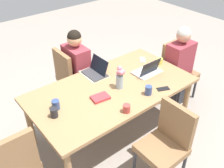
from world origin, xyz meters
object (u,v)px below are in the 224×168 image
at_px(coffee_mug_near_right, 54,113).
at_px(person_head_left_left_mid, 178,69).
at_px(chair_far_left_far, 167,140).
at_px(book_red_cover, 100,97).
at_px(flower_vase, 120,77).
at_px(chair_head_left_left_mid, 176,68).
at_px(dining_table, 112,92).
at_px(laptop_near_left_near, 96,71).
at_px(person_near_left_near, 77,73).
at_px(chair_head_right_right_near, 14,162).
at_px(chair_near_left_near, 71,75).
at_px(coffee_mug_near_left, 127,108).
at_px(coffee_mug_centre_left, 148,90).
at_px(phone_silver, 143,60).
at_px(phone_black, 163,89).
at_px(coffee_mug_far_left, 159,61).
at_px(coffee_mug_centre_right, 56,105).
at_px(laptop_head_left_left_mid, 147,71).

bearing_deg(coffee_mug_near_right, person_head_left_left_mid, -179.78).
distance_m(chair_far_left_far, book_red_cover, 0.86).
xyz_separation_m(person_head_left_left_mid, flower_vase, (1.17, 0.03, 0.35)).
bearing_deg(book_red_cover, chair_head_left_left_mid, -166.93).
bearing_deg(dining_table, chair_far_left_far, 93.27).
bearing_deg(dining_table, laptop_near_left_near, -94.54).
bearing_deg(chair_head_left_left_mid, person_near_left_near, -30.75).
distance_m(chair_far_left_far, chair_head_right_right_near, 1.55).
distance_m(chair_near_left_near, coffee_mug_near_left, 1.35).
bearing_deg(chair_far_left_far, coffee_mug_near_right, -44.50).
bearing_deg(coffee_mug_near_left, coffee_mug_centre_left, -169.42).
bearing_deg(person_near_left_near, phone_silver, 143.25).
bearing_deg(dining_table, phone_black, 137.87).
xyz_separation_m(chair_head_left_left_mid, book_red_cover, (1.55, 0.14, 0.25)).
xyz_separation_m(coffee_mug_far_left, phone_black, (0.42, 0.45, -0.04)).
bearing_deg(book_red_cover, coffee_mug_centre_right, -10.05).
bearing_deg(laptop_near_left_near, laptop_head_left_left_mid, 142.03).
distance_m(chair_near_left_near, phone_silver, 1.06).
distance_m(chair_far_left_far, laptop_near_left_near, 1.26).
xyz_separation_m(chair_head_left_left_mid, coffee_mug_far_left, (0.44, 0.01, 0.27)).
relative_size(coffee_mug_near_left, phone_silver, 0.59).
bearing_deg(coffee_mug_centre_right, flower_vase, 170.83).
bearing_deg(coffee_mug_centre_right, person_near_left_near, -134.21).
bearing_deg(book_red_cover, laptop_near_left_near, -112.52).
relative_size(person_head_left_left_mid, flower_vase, 4.23).
relative_size(chair_far_left_far, chair_head_right_right_near, 1.00).
height_order(chair_head_right_right_near, phone_silver, chair_head_right_right_near).
bearing_deg(person_head_left_left_mid, coffee_mug_far_left, -9.36).
relative_size(dining_table, phone_silver, 13.28).
bearing_deg(phone_silver, chair_head_left_left_mid, 110.36).
height_order(chair_head_left_left_mid, phone_silver, chair_head_left_left_mid).
distance_m(chair_far_left_far, laptop_head_left_left_mid, 1.00).
bearing_deg(coffee_mug_centre_right, coffee_mug_near_left, 137.24).
bearing_deg(chair_head_right_right_near, dining_table, -175.08).
relative_size(chair_head_left_left_mid, coffee_mug_centre_right, 8.49).
height_order(coffee_mug_centre_left, phone_black, coffee_mug_centre_left).
bearing_deg(chair_near_left_near, person_near_left_near, 141.24).
bearing_deg(coffee_mug_far_left, person_head_left_left_mid, 170.64).
bearing_deg(laptop_near_left_near, book_red_cover, 59.42).
bearing_deg(chair_head_left_left_mid, laptop_head_left_left_mid, 6.43).
distance_m(dining_table, person_near_left_near, 0.83).
xyz_separation_m(chair_near_left_near, laptop_near_left_near, (-0.09, 0.51, 0.28)).
bearing_deg(chair_near_left_near, laptop_head_left_left_mid, 123.70).
relative_size(person_head_left_left_mid, coffee_mug_near_left, 13.49).
bearing_deg(person_near_left_near, phone_black, 109.71).
bearing_deg(laptop_head_left_left_mid, person_head_left_left_mid, -179.13).
relative_size(chair_head_left_left_mid, person_head_left_left_mid, 0.75).
distance_m(person_near_left_near, phone_black, 1.32).
distance_m(chair_head_left_left_mid, person_head_left_left_mid, 0.10).
bearing_deg(chair_far_left_far, person_head_left_left_mid, -145.17).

